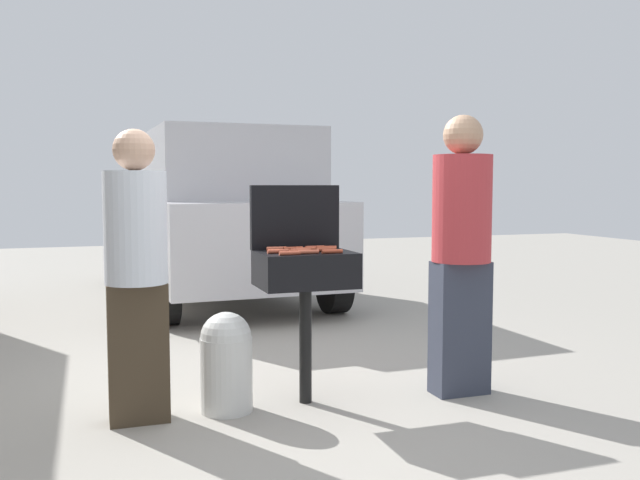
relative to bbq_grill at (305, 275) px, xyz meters
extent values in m
plane|color=#9E998E|center=(-0.28, 0.19, -0.82)|extent=(24.00, 24.00, 0.00)
cylinder|color=black|center=(0.00, 0.00, -0.45)|extent=(0.08, 0.08, 0.75)
cube|color=black|center=(0.00, 0.00, 0.04)|extent=(0.60, 0.44, 0.22)
cube|color=black|center=(0.00, 0.22, 0.36)|extent=(0.60, 0.05, 0.42)
cylinder|color=#B74C33|center=(-0.15, -0.16, 0.16)|extent=(0.13, 0.03, 0.03)
cylinder|color=#AD4228|center=(0.01, 0.04, 0.16)|extent=(0.13, 0.03, 0.03)
cylinder|color=#C6593D|center=(-0.15, 0.14, 0.16)|extent=(0.13, 0.03, 0.03)
cylinder|color=#C6593D|center=(-0.02, -0.13, 0.16)|extent=(0.13, 0.03, 0.03)
cylinder|color=#AD4228|center=(-0.05, 0.10, 0.16)|extent=(0.13, 0.04, 0.03)
cylinder|color=#AD4228|center=(0.17, 0.09, 0.16)|extent=(0.13, 0.04, 0.03)
cylinder|color=#AD4228|center=(0.13, -0.02, 0.16)|extent=(0.13, 0.03, 0.03)
cylinder|color=#B74C33|center=(-0.19, -0.04, 0.16)|extent=(0.13, 0.03, 0.03)
cylinder|color=#B74C33|center=(0.10, 0.12, 0.16)|extent=(0.13, 0.03, 0.03)
cylinder|color=#AD4228|center=(-0.07, -0.08, 0.16)|extent=(0.13, 0.04, 0.03)
cylinder|color=#B74C33|center=(-0.03, -0.01, 0.16)|extent=(0.13, 0.03, 0.03)
cylinder|color=#AD4228|center=(0.13, -0.15, 0.16)|extent=(0.13, 0.04, 0.03)
cylinder|color=#AD4228|center=(-0.18, -0.01, 0.16)|extent=(0.13, 0.04, 0.03)
cylinder|color=silver|center=(-0.51, -0.01, -0.59)|extent=(0.32, 0.32, 0.46)
sphere|color=silver|center=(-0.51, -0.01, -0.36)|extent=(0.31, 0.31, 0.31)
cube|color=#3F3323|center=(-1.04, -0.03, -0.41)|extent=(0.34, 0.19, 0.82)
cylinder|color=silver|center=(-1.04, -0.03, 0.32)|extent=(0.36, 0.36, 0.65)
sphere|color=tan|center=(-1.04, -0.03, 0.77)|extent=(0.24, 0.24, 0.24)
cube|color=#333847|center=(1.03, -0.15, -0.38)|extent=(0.37, 0.20, 0.89)
cylinder|color=#B23338|center=(1.03, -0.15, 0.41)|extent=(0.39, 0.39, 0.70)
sphere|color=tan|center=(1.03, -0.15, 0.89)|extent=(0.26, 0.26, 0.26)
cube|color=#B7B7BC|center=(0.27, 4.34, -0.05)|extent=(2.05, 4.46, 0.90)
cube|color=#B7B7BC|center=(0.28, 4.14, 0.80)|extent=(1.85, 2.66, 0.80)
cylinder|color=black|center=(1.23, 2.83, -0.50)|extent=(0.24, 0.65, 0.64)
cylinder|color=black|center=(-0.58, 2.77, -0.50)|extent=(0.24, 0.65, 0.64)
cylinder|color=black|center=(1.12, 5.91, -0.50)|extent=(0.24, 0.65, 0.64)
cylinder|color=black|center=(-0.68, 5.85, -0.50)|extent=(0.24, 0.65, 0.64)
camera|label=1|loc=(-1.29, -4.09, 0.57)|focal=38.36mm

